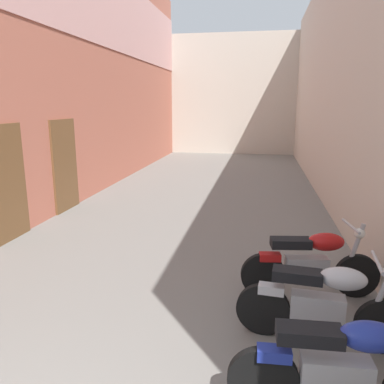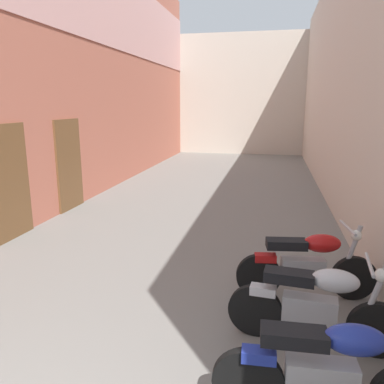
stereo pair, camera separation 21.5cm
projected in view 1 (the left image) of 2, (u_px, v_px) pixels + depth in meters
ground_plane at (192, 217)px, 8.85m from camera, size 35.41×35.41×0.00m
building_left at (84, 58)px, 10.45m from camera, size 0.45×19.41×7.50m
building_right at (340, 77)px, 9.46m from camera, size 0.45×19.41×6.40m
building_far_end at (234, 95)px, 20.35m from camera, size 9.34×2.00×6.01m
motorcycle_second at (344, 366)px, 3.06m from camera, size 1.85×0.58×1.04m
motorcycle_third at (324, 301)px, 4.07m from camera, size 1.85×0.58×1.04m
motorcycle_fourth at (311, 261)px, 5.09m from camera, size 1.84×0.58×1.04m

